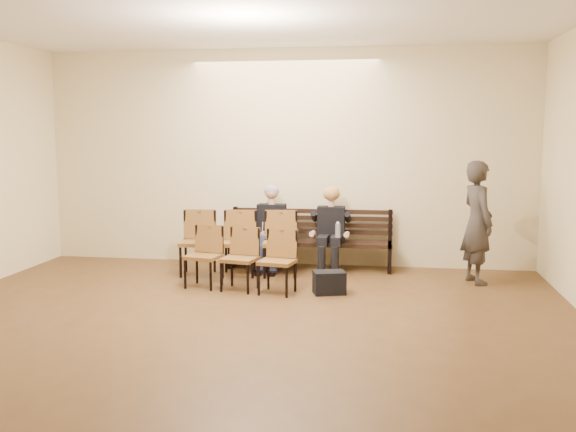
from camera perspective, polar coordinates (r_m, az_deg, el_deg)
name	(u,v)px	position (r m, az deg, el deg)	size (l,w,h in m)	color
ground	(197,375)	(6.00, -8.11, -13.79)	(10.00, 10.00, 0.00)	brown
room_walls	(216,94)	(6.36, -6.44, 10.74)	(8.02, 10.01, 3.51)	beige
bench	(310,255)	(10.25, 1.95, -3.45)	(2.60, 0.90, 0.45)	black
seated_man	(271,228)	(10.15, -1.56, -1.08)	(0.55, 0.76, 1.31)	black
seated_woman	(331,232)	(10.03, 3.80, -1.45)	(0.53, 0.73, 1.23)	black
laptop	(272,235)	(9.98, -1.47, -1.69)	(0.36, 0.28, 0.26)	#B4B4B9
water_bottle	(338,238)	(9.73, 4.44, -1.98)	(0.07, 0.07, 0.25)	silver
bag	(329,282)	(8.71, 3.68, -5.92)	(0.42, 0.29, 0.31)	black
passerby	(478,213)	(9.55, 16.52, 0.25)	(0.74, 0.49, 2.03)	#332E29
chair_row_front	(239,243)	(9.75, -4.39, -2.43)	(1.78, 0.54, 0.99)	brown
chair_row_back	(239,259)	(8.84, -4.33, -3.86)	(1.56, 0.47, 0.87)	brown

